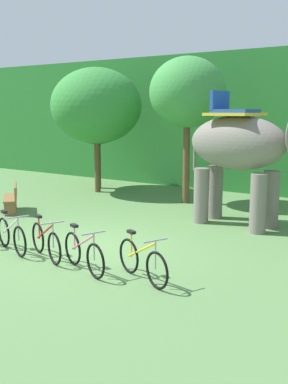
{
  "coord_description": "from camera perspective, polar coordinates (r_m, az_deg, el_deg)",
  "views": [
    {
      "loc": [
        6.97,
        -8.01,
        3.23
      ],
      "look_at": [
        0.98,
        1.0,
        1.3
      ],
      "focal_mm": 42.79,
      "sensor_mm": 36.0,
      "label": 1
    }
  ],
  "objects": [
    {
      "name": "ground_plane",
      "position": [
        11.09,
        -7.14,
        -6.89
      ],
      "size": [
        80.0,
        80.0,
        0.0
      ],
      "primitive_type": "plane",
      "color": "#567F47"
    },
    {
      "name": "foliage_hedge",
      "position": [
        21.21,
        14.61,
        8.53
      ],
      "size": [
        36.0,
        6.0,
        5.52
      ],
      "primitive_type": "cube",
      "color": "#28702D",
      "rests_on": "ground"
    },
    {
      "name": "tree_left",
      "position": [
        19.19,
        -5.91,
        9.63
      ],
      "size": [
        2.67,
        2.67,
        4.36
      ],
      "color": "brown",
      "rests_on": "ground"
    },
    {
      "name": "tree_center",
      "position": [
        18.25,
        -5.96,
        10.62
      ],
      "size": [
        3.54,
        3.54,
        4.88
      ],
      "color": "brown",
      "rests_on": "ground"
    },
    {
      "name": "tree_far_left",
      "position": [
        16.01,
        5.43,
        12.21
      ],
      "size": [
        2.61,
        2.61,
        5.05
      ],
      "color": "brown",
      "rests_on": "ground"
    },
    {
      "name": "elephant",
      "position": [
        12.89,
        12.84,
        5.29
      ],
      "size": [
        4.22,
        2.13,
        3.78
      ],
      "color": "slate",
      "rests_on": "ground"
    },
    {
      "name": "bike_white",
      "position": [
        11.05,
        -16.21,
        -5.21
      ],
      "size": [
        1.63,
        0.71,
        0.92
      ],
      "color": "black",
      "rests_on": "ground"
    },
    {
      "name": "bike_red",
      "position": [
        10.36,
        -12.15,
        -6.05
      ],
      "size": [
        1.58,
        0.8,
        0.92
      ],
      "color": "black",
      "rests_on": "ground"
    },
    {
      "name": "bike_pink",
      "position": [
        9.42,
        -7.56,
        -7.54
      ],
      "size": [
        1.61,
        0.76,
        0.92
      ],
      "color": "black",
      "rests_on": "ground"
    },
    {
      "name": "bike_yellow",
      "position": [
        8.85,
        -0.24,
        -8.61
      ],
      "size": [
        1.59,
        0.79,
        0.92
      ],
      "color": "black",
      "rests_on": "ground"
    },
    {
      "name": "wooden_bench",
      "position": [
        15.34,
        -16.1,
        -0.62
      ],
      "size": [
        1.4,
        1.3,
        0.89
      ],
      "color": "brown",
      "rests_on": "ground"
    }
  ]
}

